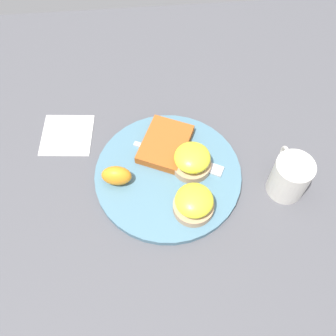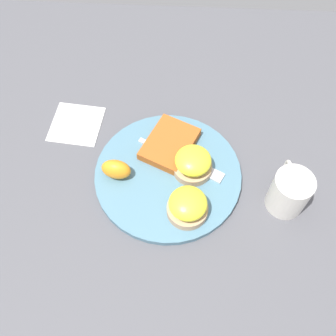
# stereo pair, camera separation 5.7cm
# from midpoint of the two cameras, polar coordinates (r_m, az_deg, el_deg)

# --- Properties ---
(ground_plane) EXTENTS (1.10, 1.10, 0.00)m
(ground_plane) POSITION_cam_midpoint_polar(r_m,az_deg,el_deg) (0.82, 2.00, -1.35)
(ground_plane) COLOR #4C4C51
(plate) EXTENTS (0.30, 0.30, 0.01)m
(plate) POSITION_cam_midpoint_polar(r_m,az_deg,el_deg) (0.81, 2.01, -1.10)
(plate) COLOR slate
(plate) RESTS_ON ground_plane
(sandwich_benedict_left) EXTENTS (0.08, 0.08, 0.06)m
(sandwich_benedict_left) POSITION_cam_midpoint_polar(r_m,az_deg,el_deg) (0.74, 5.09, -5.62)
(sandwich_benedict_left) COLOR tan
(sandwich_benedict_left) RESTS_ON plate
(sandwich_benedict_right) EXTENTS (0.08, 0.08, 0.06)m
(sandwich_benedict_right) POSITION_cam_midpoint_polar(r_m,az_deg,el_deg) (0.79, 5.70, 0.56)
(sandwich_benedict_right) COLOR tan
(sandwich_benedict_right) RESTS_ON plate
(hashbrown_patty) EXTENTS (0.15, 0.13, 0.02)m
(hashbrown_patty) POSITION_cam_midpoint_polar(r_m,az_deg,el_deg) (0.83, 2.33, 3.39)
(hashbrown_patty) COLOR #A7521E
(hashbrown_patty) RESTS_ON plate
(orange_wedge) EXTENTS (0.04, 0.06, 0.04)m
(orange_wedge) POSITION_cam_midpoint_polar(r_m,az_deg,el_deg) (0.79, -5.48, -0.32)
(orange_wedge) COLOR orange
(orange_wedge) RESTS_ON plate
(fork) EXTENTS (0.11, 0.18, 0.00)m
(fork) POSITION_cam_midpoint_polar(r_m,az_deg,el_deg) (0.82, 4.56, 0.67)
(fork) COLOR silver
(fork) RESTS_ON plate
(cup) EXTENTS (0.10, 0.07, 0.09)m
(cup) POSITION_cam_midpoint_polar(r_m,az_deg,el_deg) (0.79, 19.18, -3.44)
(cup) COLOR silver
(cup) RESTS_ON ground_plane
(napkin) EXTENTS (0.12, 0.12, 0.00)m
(napkin) POSITION_cam_midpoint_polar(r_m,az_deg,el_deg) (0.91, -11.42, 6.21)
(napkin) COLOR white
(napkin) RESTS_ON ground_plane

